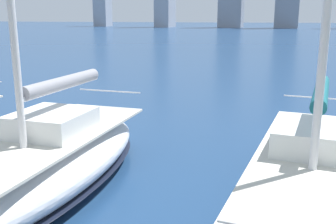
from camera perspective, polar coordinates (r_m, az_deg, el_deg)
sailboat_teal at (r=8.99m, az=20.14°, el=-9.57°), size 3.57×9.25×12.05m
sailboat_grey at (r=9.94m, az=-17.64°, el=-6.92°), size 2.92×8.31×12.89m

